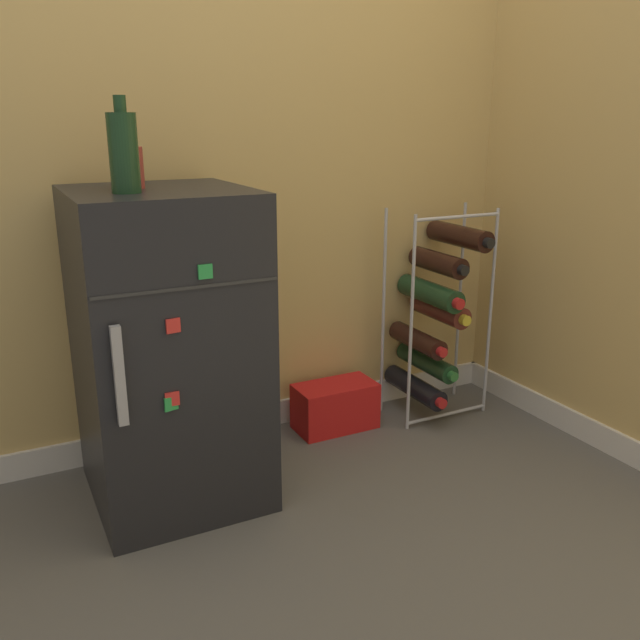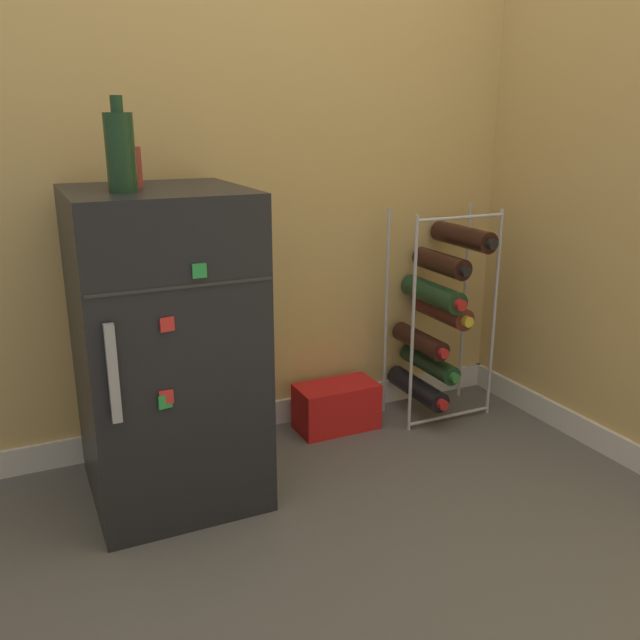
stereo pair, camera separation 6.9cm
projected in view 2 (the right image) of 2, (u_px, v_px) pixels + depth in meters
name	position (u px, v px, depth m)	size (l,w,h in m)	color
ground_plane	(356.00, 487.00, 2.07)	(14.00, 14.00, 0.00)	#56544F
wall_back	(282.00, 68.00, 2.20)	(6.73, 0.07, 2.50)	tan
mini_fridge	(166.00, 348.00, 1.94)	(0.47, 0.53, 0.90)	black
wine_rack	(436.00, 314.00, 2.48)	(0.36, 0.33, 0.78)	#B2B2B7
soda_box	(336.00, 406.00, 2.44)	(0.29, 0.16, 0.17)	red
fridge_top_cup	(125.00, 167.00, 1.80)	(0.09, 0.09, 0.11)	maroon
fridge_top_bottle	(120.00, 151.00, 1.68)	(0.07, 0.07, 0.23)	#19381E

